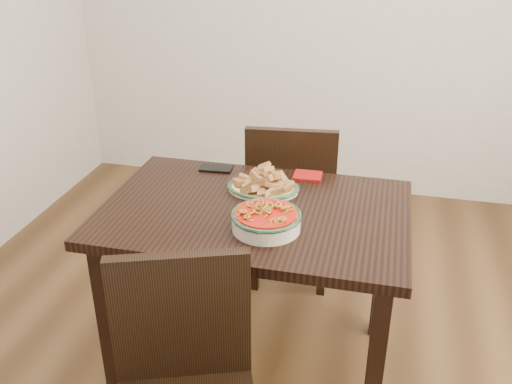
% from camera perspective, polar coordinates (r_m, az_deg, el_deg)
% --- Properties ---
extents(floor, '(3.50, 3.50, 0.00)m').
position_cam_1_polar(floor, '(2.64, 2.15, -15.71)').
color(floor, '#3E2713').
rests_on(floor, ground).
extents(dining_table, '(1.16, 0.77, 0.75)m').
position_cam_1_polar(dining_table, '(2.21, -0.12, -4.01)').
color(dining_table, black).
rests_on(dining_table, ground).
extents(chair_far, '(0.46, 0.46, 0.89)m').
position_cam_1_polar(chair_far, '(2.81, 3.55, -0.49)').
color(chair_far, black).
rests_on(chair_far, ground).
extents(fish_plate, '(0.29, 0.22, 0.11)m').
position_cam_1_polar(fish_plate, '(2.28, 0.72, 1.17)').
color(fish_plate, beige).
rests_on(fish_plate, dining_table).
extents(noodle_bowl, '(0.25, 0.25, 0.08)m').
position_cam_1_polar(noodle_bowl, '(2.01, 1.03, -2.63)').
color(noodle_bowl, beige).
rests_on(noodle_bowl, dining_table).
extents(smartphone, '(0.14, 0.08, 0.01)m').
position_cam_1_polar(smartphone, '(2.49, -4.00, 2.36)').
color(smartphone, black).
rests_on(smartphone, dining_table).
extents(napkin, '(0.12, 0.10, 0.01)m').
position_cam_1_polar(napkin, '(2.42, 5.19, 1.62)').
color(napkin, maroon).
rests_on(napkin, dining_table).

